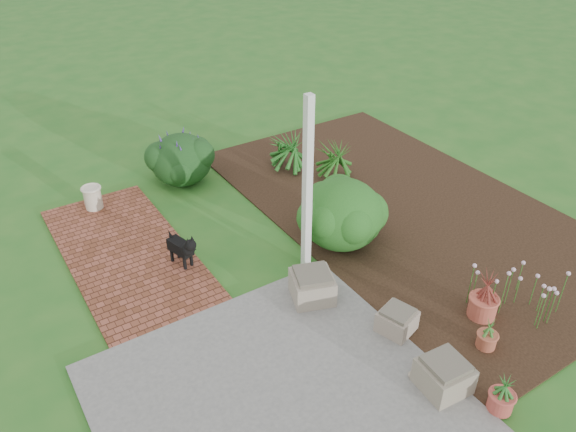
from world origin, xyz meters
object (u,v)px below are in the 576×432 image
black_dog (182,247)px  cream_ceramic_urn (93,198)px  stone_trough_near (444,376)px  evergreen_shrub (342,212)px

black_dog → cream_ceramic_urn: size_ratio=1.53×
stone_trough_near → black_dog: 3.75m
black_dog → cream_ceramic_urn: (-0.60, 2.17, -0.11)m
stone_trough_near → black_dog: black_dog is taller
black_dog → evergreen_shrub: (2.16, -0.72, 0.21)m
stone_trough_near → evergreen_shrub: bearing=75.2°
stone_trough_near → black_dog: bearing=112.5°
cream_ceramic_urn → black_dog: bearing=-74.5°
black_dog → evergreen_shrub: size_ratio=0.47×
cream_ceramic_urn → stone_trough_near: bearing=-70.1°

